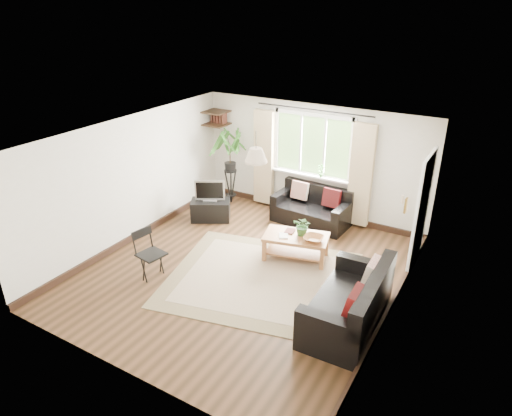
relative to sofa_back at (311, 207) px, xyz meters
The scene contains 24 objects.
floor 2.34m from the sofa_back, 95.50° to the right, with size 5.50×5.50×0.00m, color black.
ceiling 3.08m from the sofa_back, 95.50° to the right, with size 5.50×5.50×0.00m, color white.
wall_back 0.97m from the sofa_back, 116.15° to the left, with size 5.00×0.02×2.40m, color beige.
wall_front 5.12m from the sofa_back, 92.51° to the right, with size 5.00×0.02×2.40m, color beige.
wall_left 3.66m from the sofa_back, 139.81° to the right, with size 0.02×5.50×2.40m, color beige.
wall_right 3.34m from the sofa_back, 45.26° to the right, with size 0.02×5.50×2.40m, color beige.
rug 2.38m from the sofa_back, 85.97° to the right, with size 3.08×2.64×0.02m, color beige.
window 1.27m from the sofa_back, 118.31° to the left, with size 2.50×0.16×2.16m, color white, non-canonical shape.
door 2.41m from the sofa_back, 14.92° to the right, with size 0.06×0.96×2.06m, color silver.
corner_shelf 2.91m from the sofa_back, behind, with size 0.50×0.50×0.34m, color black, non-canonical shape.
pendant_lamp 2.55m from the sofa_back, 96.65° to the right, with size 0.36×0.36×0.54m, color beige, non-canonical shape.
wall_sconce 3.28m from the sofa_back, 42.15° to the right, with size 0.12×0.12×0.28m, color beige, non-canonical shape.
sofa_back is the anchor object (origin of this frame).
sofa_right 3.26m from the sofa_back, 56.97° to the right, with size 0.88×1.77×0.83m, color black, non-canonical shape.
coffee_table 1.50m from the sofa_back, 76.53° to the right, with size 1.14×0.62×0.46m, color #955930, non-canonical shape.
table_plant 1.47m from the sofa_back, 72.43° to the right, with size 0.32×0.28×0.36m, color #2C5923.
bowl 1.63m from the sofa_back, 64.80° to the right, with size 0.35×0.35×0.09m, color #9D6336.
book_a 1.63m from the sofa_back, 86.77° to the right, with size 0.16×0.22×0.02m, color silver.
book_b 1.39m from the sofa_back, 85.96° to the right, with size 0.17×0.22×0.02m, color #512520.
tv_stand 2.13m from the sofa_back, 154.52° to the right, with size 0.81×0.46×0.44m, color black.
tv 2.14m from the sofa_back, 154.52° to the right, with size 0.62×0.21×0.48m, color #A5A5AA, non-canonical shape.
palm_stand 2.09m from the sofa_back, behind, with size 0.66×0.66×1.70m, color black, non-canonical shape.
folding_chair 3.54m from the sofa_back, 114.37° to the right, with size 0.44×0.44×0.85m, color black, non-canonical shape.
sill_plant 0.77m from the sofa_back, 85.04° to the left, with size 0.14×0.10×0.27m, color #2D6023.
Camera 1 is at (3.57, -5.70, 4.31)m, focal length 32.00 mm.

